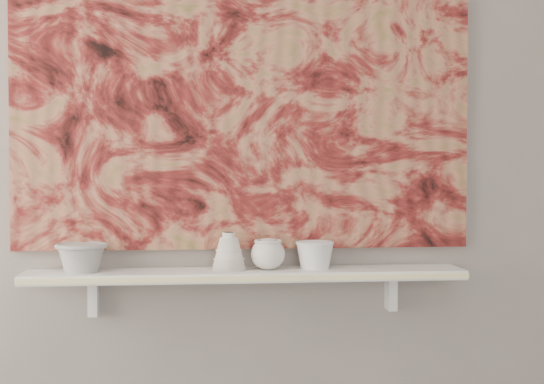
{
  "coord_description": "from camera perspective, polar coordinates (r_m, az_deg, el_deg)",
  "views": [
    {
      "loc": [
        -0.16,
        -0.9,
        1.26
      ],
      "look_at": [
        0.08,
        1.49,
        1.18
      ],
      "focal_mm": 50.0,
      "sensor_mm": 36.0,
      "label": 1
    }
  ],
  "objects": [
    {
      "name": "bell_vessel",
      "position": [
        2.42,
        -3.27,
        -4.47
      ],
      "size": [
        0.14,
        0.14,
        0.12
      ],
      "primitive_type": null,
      "rotation": [
        0.0,
        0.0,
        0.34
      ],
      "color": "beige",
      "rests_on": "shelf"
    },
    {
      "name": "bracket_right",
      "position": [
        2.59,
        8.95,
        -7.45
      ],
      "size": [
        0.03,
        0.06,
        0.12
      ],
      "primitive_type": "cube",
      "color": "silver",
      "rests_on": "wall_back"
    },
    {
      "name": "shelf",
      "position": [
        2.44,
        -1.94,
        -6.23
      ],
      "size": [
        1.4,
        0.18,
        0.03
      ],
      "primitive_type": "cube",
      "color": "silver",
      "rests_on": "wall_back"
    },
    {
      "name": "bowl_grey",
      "position": [
        2.45,
        -14.15,
        -4.78
      ],
      "size": [
        0.18,
        0.18,
        0.09
      ],
      "primitive_type": null,
      "rotation": [
        0.0,
        0.0,
        -0.08
      ],
      "color": "#A1A19E",
      "rests_on": "shelf"
    },
    {
      "name": "painting",
      "position": [
        2.51,
        -2.08,
        8.32
      ],
      "size": [
        1.5,
        0.02,
        1.1
      ],
      "primitive_type": "cube",
      "color": "maroon",
      "rests_on": "wall_back"
    },
    {
      "name": "shelf_stripe",
      "position": [
        2.34,
        -1.79,
        -6.55
      ],
      "size": [
        1.4,
        0.01,
        0.02
      ],
      "primitive_type": "cube",
      "color": "#F8ECA5",
      "rests_on": "shelf"
    },
    {
      "name": "bowl_white",
      "position": [
        2.45,
        3.26,
        -4.75
      ],
      "size": [
        0.14,
        0.14,
        0.09
      ],
      "primitive_type": null,
      "rotation": [
        0.0,
        0.0,
        -0.16
      ],
      "color": "silver",
      "rests_on": "shelf"
    },
    {
      "name": "bracket_left",
      "position": [
        2.53,
        -13.3,
        -7.71
      ],
      "size": [
        0.03,
        0.06,
        0.12
      ],
      "primitive_type": "cube",
      "color": "silver",
      "rests_on": "wall_back"
    },
    {
      "name": "wall_back",
      "position": [
        2.51,
        -2.09,
        3.96
      ],
      "size": [
        3.6,
        0.0,
        3.6
      ],
      "primitive_type": "plane",
      "rotation": [
        1.57,
        0.0,
        0.0
      ],
      "color": "gray",
      "rests_on": "floor"
    },
    {
      "name": "cup_cream",
      "position": [
        2.43,
        -0.31,
        -4.69
      ],
      "size": [
        0.14,
        0.14,
        0.1
      ],
      "primitive_type": null,
      "rotation": [
        0.0,
        0.0,
        -0.39
      ],
      "color": "silver",
      "rests_on": "shelf"
    },
    {
      "name": "house_motif",
      "position": [
        2.55,
        8.09,
        1.26
      ],
      "size": [
        0.09,
        0.0,
        0.08
      ],
      "primitive_type": "cube",
      "color": "black",
      "rests_on": "painting"
    }
  ]
}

